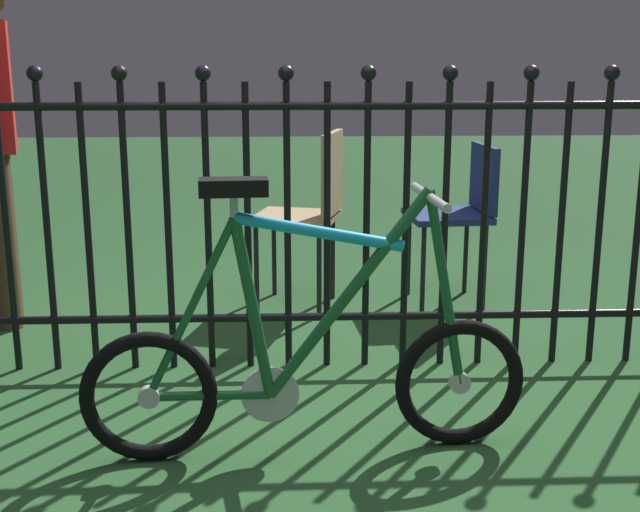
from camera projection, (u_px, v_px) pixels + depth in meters
ground_plane at (338, 425)px, 2.80m from camera, size 20.00×20.00×0.00m
iron_fence at (316, 213)px, 3.20m from camera, size 4.70×0.07×1.24m
bicycle at (306, 363)px, 2.55m from camera, size 1.39×0.40×0.87m
chair_navy at (461, 206)px, 4.09m from camera, size 0.42×0.41×0.79m
chair_tan at (311, 203)px, 4.00m from camera, size 0.48×0.47×0.86m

